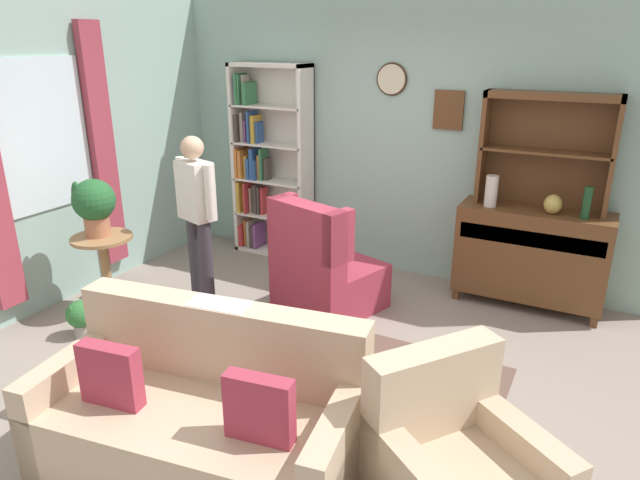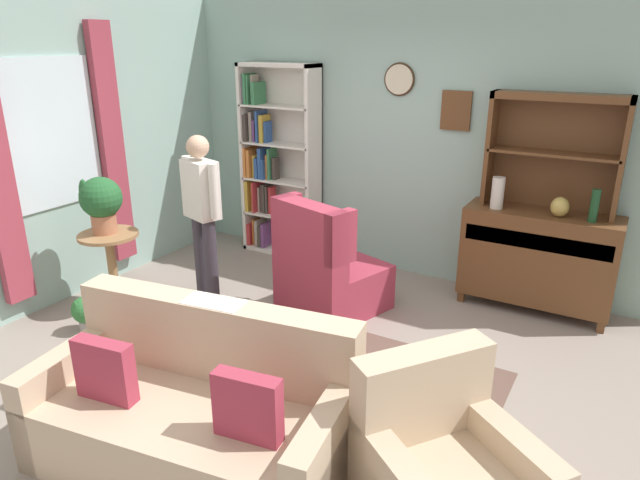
# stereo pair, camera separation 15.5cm
# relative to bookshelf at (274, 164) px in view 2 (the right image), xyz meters

# --- Properties ---
(ground_plane) EXTENTS (5.40, 4.60, 0.02)m
(ground_plane) POSITION_rel_bookshelf_xyz_m (1.50, -1.94, -1.03)
(ground_plane) COLOR gray
(wall_back) EXTENTS (5.00, 0.09, 2.80)m
(wall_back) POSITION_rel_bookshelf_xyz_m (1.50, 0.19, 0.39)
(wall_back) COLOR #93B7AD
(wall_back) RESTS_ON ground_plane
(wall_left) EXTENTS (0.16, 4.20, 2.80)m
(wall_left) POSITION_rel_bookshelf_xyz_m (-1.02, -1.95, 0.38)
(wall_left) COLOR #93B7AD
(wall_left) RESTS_ON ground_plane
(area_rug) EXTENTS (2.64, 1.96, 0.01)m
(area_rug) POSITION_rel_bookshelf_xyz_m (1.70, -2.24, -1.01)
(area_rug) COLOR brown
(area_rug) RESTS_ON ground_plane
(bookshelf) EXTENTS (0.90, 0.30, 2.10)m
(bookshelf) POSITION_rel_bookshelf_xyz_m (0.00, 0.00, 0.00)
(bookshelf) COLOR silver
(bookshelf) RESTS_ON ground_plane
(sideboard) EXTENTS (1.30, 0.45, 0.92)m
(sideboard) POSITION_rel_bookshelf_xyz_m (2.89, -0.08, -0.51)
(sideboard) COLOR brown
(sideboard) RESTS_ON ground_plane
(sideboard_hutch) EXTENTS (1.10, 0.26, 1.00)m
(sideboard_hutch) POSITION_rel_bookshelf_xyz_m (2.89, 0.03, 0.54)
(sideboard_hutch) COLOR brown
(sideboard_hutch) RESTS_ON sideboard
(vase_tall) EXTENTS (0.11, 0.11, 0.28)m
(vase_tall) POSITION_rel_bookshelf_xyz_m (2.50, -0.16, 0.04)
(vase_tall) COLOR beige
(vase_tall) RESTS_ON sideboard
(vase_round) EXTENTS (0.15, 0.15, 0.17)m
(vase_round) POSITION_rel_bookshelf_xyz_m (3.02, -0.15, -0.01)
(vase_round) COLOR tan
(vase_round) RESTS_ON sideboard
(bottle_wine) EXTENTS (0.07, 0.07, 0.28)m
(bottle_wine) POSITION_rel_bookshelf_xyz_m (3.28, -0.17, 0.04)
(bottle_wine) COLOR #194223
(bottle_wine) RESTS_ON sideboard
(couch_floral) EXTENTS (1.91, 1.11, 0.90)m
(couch_floral) POSITION_rel_bookshelf_xyz_m (1.57, -3.12, -0.71)
(couch_floral) COLOR #C6AD8E
(couch_floral) RESTS_ON ground_plane
(armchair_floral) EXTENTS (1.07, 1.07, 0.88)m
(armchair_floral) POSITION_rel_bookshelf_xyz_m (2.98, -2.87, -0.73)
(armchair_floral) COLOR #C6AD8E
(armchair_floral) RESTS_ON ground_plane
(wingback_chair) EXTENTS (0.98, 1.00, 1.05)m
(wingback_chair) POSITION_rel_bookshelf_xyz_m (1.28, -1.07, -0.63)
(wingback_chair) COLOR #A33347
(wingback_chair) RESTS_ON ground_plane
(plant_stand) EXTENTS (0.52, 0.52, 0.72)m
(plant_stand) POSITION_rel_bookshelf_xyz_m (-0.42, -1.99, -0.57)
(plant_stand) COLOR #997047
(plant_stand) RESTS_ON ground_plane
(potted_plant_large) EXTENTS (0.36, 0.36, 0.50)m
(potted_plant_large) POSITION_rel_bookshelf_xyz_m (-0.46, -1.98, -0.00)
(potted_plant_large) COLOR #AD6B4C
(potted_plant_large) RESTS_ON plant_stand
(potted_plant_small) EXTENTS (0.23, 0.23, 0.32)m
(potted_plant_small) POSITION_rel_bookshelf_xyz_m (-0.28, -2.42, -0.83)
(potted_plant_small) COLOR gray
(potted_plant_small) RESTS_ON ground_plane
(person_reading) EXTENTS (0.52, 0.30, 1.56)m
(person_reading) POSITION_rel_bookshelf_xyz_m (0.20, -1.43, -0.11)
(person_reading) COLOR #38333D
(person_reading) RESTS_ON ground_plane
(coffee_table) EXTENTS (0.80, 0.50, 0.42)m
(coffee_table) POSITION_rel_bookshelf_xyz_m (1.62, -2.23, -0.66)
(coffee_table) COLOR brown
(coffee_table) RESTS_ON ground_plane
(book_stack) EXTENTS (0.18, 0.15, 0.09)m
(book_stack) POSITION_rel_bookshelf_xyz_m (1.47, -2.22, -0.55)
(book_stack) COLOR #723F7F
(book_stack) RESTS_ON coffee_table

